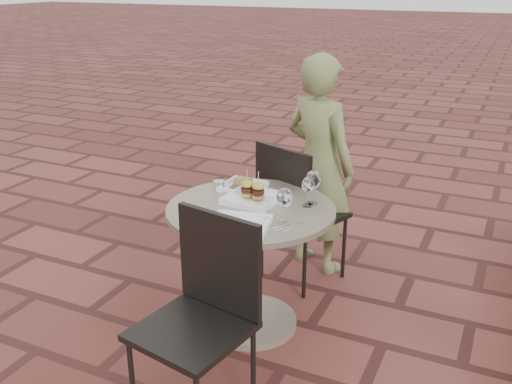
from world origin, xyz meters
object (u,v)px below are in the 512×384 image
at_px(chair_near, 205,301).
at_px(plate_salmon, 243,186).
at_px(cafe_table, 251,249).
at_px(chair_far, 294,204).
at_px(plate_sliders, 253,195).
at_px(plate_tuna, 238,226).
at_px(diner, 319,165).

bearing_deg(chair_near, plate_salmon, 116.45).
distance_m(cafe_table, plate_salmon, 0.39).
bearing_deg(chair_far, cafe_table, 108.77).
relative_size(plate_sliders, plate_tuna, 0.86).
bearing_deg(cafe_table, diner, 84.17).
distance_m(chair_far, plate_tuna, 0.86).
bearing_deg(diner, plate_salmon, 88.92).
relative_size(chair_far, plate_tuna, 2.79).
relative_size(plate_salmon, plate_tuna, 0.70).
height_order(cafe_table, diner, diner).
xyz_separation_m(cafe_table, plate_sliders, (-0.03, 0.08, 0.28)).
bearing_deg(diner, plate_tuna, 109.72).
xyz_separation_m(diner, plate_salmon, (-0.25, -0.62, 0.02)).
bearing_deg(plate_tuna, diner, 88.97).
distance_m(chair_far, plate_salmon, 0.43).
bearing_deg(chair_far, chair_near, 114.97).
bearing_deg(chair_far, plate_sliders, 104.70).
relative_size(cafe_table, plate_sliders, 3.14).
bearing_deg(cafe_table, plate_sliders, 109.12).
height_order(chair_near, plate_tuna, chair_near).
height_order(cafe_table, chair_far, chair_far).
relative_size(cafe_table, chair_near, 0.97).
bearing_deg(plate_sliders, plate_salmon, 131.74).
distance_m(cafe_table, chair_near, 0.67).
bearing_deg(diner, chair_near, 111.03).
bearing_deg(chair_near, chair_far, 103.47).
bearing_deg(cafe_table, chair_far, 86.71).
height_order(cafe_table, plate_tuna, plate_tuna).
bearing_deg(chair_near, diner, 100.83).
distance_m(chair_near, plate_tuna, 0.43).
relative_size(chair_far, diner, 0.64).
distance_m(chair_far, chair_near, 1.22).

